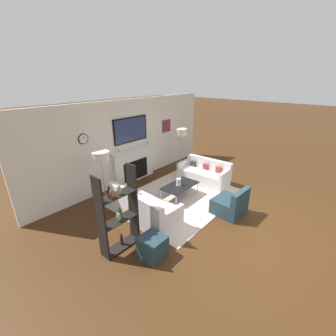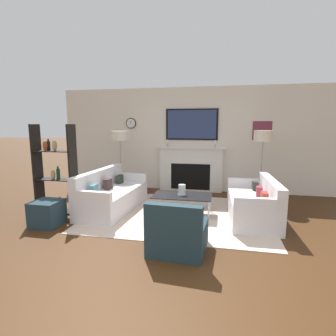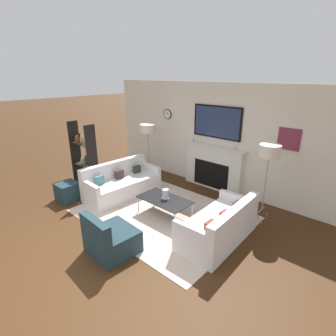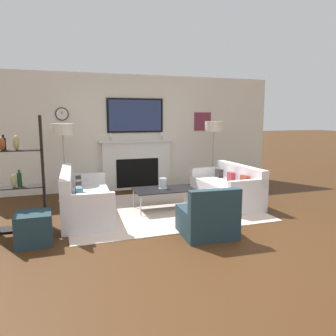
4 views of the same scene
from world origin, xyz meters
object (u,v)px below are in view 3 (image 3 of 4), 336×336
couch_left (121,184)px  couch_right (219,227)px  floor_lamp_right (270,152)px  coffee_table (165,200)px  armchair (110,239)px  shelf_unit (84,158)px  hurricane_candle (166,194)px  ottoman (68,192)px  floor_lamp_left (148,129)px

couch_left → couch_right: size_ratio=1.14×
couch_left → floor_lamp_right: floor_lamp_right is taller
couch_right → couch_left: bearing=180.0°
coffee_table → armchair: bearing=-83.8°
couch_left → coffee_table: couch_left is taller
shelf_unit → couch_left: bearing=20.2°
couch_right → floor_lamp_right: size_ratio=1.03×
armchair → floor_lamp_right: floor_lamp_right is taller
couch_left → shelf_unit: size_ratio=1.09×
shelf_unit → hurricane_candle: bearing=9.3°
hurricane_candle → shelf_unit: bearing=-170.7°
couch_left → couch_right: bearing=-0.0°
ottoman → floor_lamp_right: bearing=30.2°
couch_right → shelf_unit: (-3.83, -0.37, 0.57)m
armchair → shelf_unit: (-2.65, 1.16, 0.60)m
floor_lamp_right → armchair: bearing=-117.9°
coffee_table → ottoman: ottoman is taller
armchair → shelf_unit: 2.95m
couch_right → armchair: 1.93m
coffee_table → couch_right: bearing=0.5°
couch_right → floor_lamp_left: size_ratio=1.05×
coffee_table → shelf_unit: shelf_unit is taller
hurricane_candle → floor_lamp_right: floor_lamp_right is taller
hurricane_candle → floor_lamp_left: (-1.72, 1.17, 0.98)m
couch_right → armchair: couch_right is taller
armchair → hurricane_candle: (-0.18, 1.57, 0.22)m
shelf_unit → couch_right: bearing=5.5°
floor_lamp_right → ottoman: size_ratio=3.46×
floor_lamp_right → ottoman: floor_lamp_right is taller
floor_lamp_right → shelf_unit: bearing=-159.0°
couch_right → armchair: (-1.18, -1.53, -0.03)m
floor_lamp_right → couch_left: bearing=-158.8°
armchair → shelf_unit: bearing=156.3°
floor_lamp_left → coffee_table: bearing=-34.9°
couch_right → hurricane_candle: (-1.36, 0.04, 0.19)m
ottoman → floor_lamp_left: bearing=77.7°
couch_right → hurricane_candle: 1.37m
couch_right → floor_lamp_right: floor_lamp_right is taller
shelf_unit → ottoman: (0.26, -0.67, -0.63)m
couch_left → couch_right: (2.82, -0.00, -0.01)m
floor_lamp_left → ottoman: size_ratio=3.40×
floor_lamp_left → shelf_unit: (-0.75, -1.57, -0.61)m
armchair → hurricane_candle: bearing=96.5°
couch_left → hurricane_candle: size_ratio=9.41×
armchair → hurricane_candle: 1.59m
hurricane_candle → coffee_table: bearing=-74.3°
armchair → couch_right: bearing=52.4°
floor_lamp_right → shelf_unit: size_ratio=0.93×
armchair → floor_lamp_right: 3.32m
hurricane_candle → floor_lamp_left: bearing=145.9°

